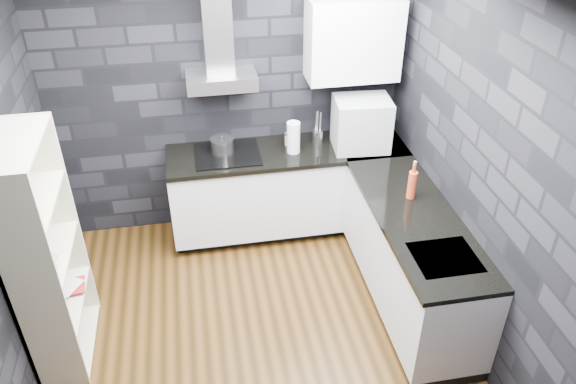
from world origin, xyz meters
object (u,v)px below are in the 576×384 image
object	(u,v)px
fruit_bowl	(41,265)
utensil_crock	(317,137)
appliance_garage	(361,125)
red_bottle	(412,185)
bookshelf	(46,257)
glass_vase	(293,137)
storage_jar	(290,140)
pot	(222,146)

from	to	relation	value
fruit_bowl	utensil_crock	bearing A→B (deg)	32.31
appliance_garage	red_bottle	distance (m)	0.91
utensil_crock	fruit_bowl	world-z (taller)	utensil_crock
red_bottle	appliance_garage	bearing A→B (deg)	100.22
appliance_garage	bookshelf	bearing A→B (deg)	-152.18
appliance_garage	red_bottle	bearing A→B (deg)	-75.45
red_bottle	bookshelf	world-z (taller)	bookshelf
appliance_garage	glass_vase	bearing A→B (deg)	-177.12
bookshelf	fruit_bowl	bearing A→B (deg)	-87.86
red_bottle	glass_vase	bearing A→B (deg)	130.95
utensil_crock	fruit_bowl	size ratio (longest dim) A/B	0.53
storage_jar	glass_vase	bearing A→B (deg)	-85.78
pot	fruit_bowl	bearing A→B (deg)	-134.27
storage_jar	bookshelf	xyz separation A→B (m)	(-1.96, -1.28, -0.05)
appliance_garage	fruit_bowl	world-z (taller)	appliance_garage
appliance_garage	bookshelf	world-z (taller)	bookshelf
red_bottle	pot	bearing A→B (deg)	144.95
appliance_garage	red_bottle	world-z (taller)	appliance_garage
glass_vase	appliance_garage	size ratio (longest dim) A/B	0.60
pot	red_bottle	distance (m)	1.73
glass_vase	appliance_garage	xyz separation A→B (m)	(0.62, -0.02, 0.08)
storage_jar	appliance_garage	xyz separation A→B (m)	(0.63, -0.15, 0.17)
storage_jar	utensil_crock	world-z (taller)	utensil_crock
bookshelf	appliance_garage	bearing A→B (deg)	25.63
glass_vase	red_bottle	distance (m)	1.19
glass_vase	bookshelf	world-z (taller)	bookshelf
pot	glass_vase	bearing A→B (deg)	-8.38
red_bottle	fruit_bowl	bearing A→B (deg)	-172.31
storage_jar	fruit_bowl	world-z (taller)	storage_jar
appliance_garage	utensil_crock	bearing A→B (deg)	162.23
bookshelf	fruit_bowl	world-z (taller)	bookshelf
glass_vase	utensil_crock	bearing A→B (deg)	27.65
pot	red_bottle	size ratio (longest dim) A/B	0.86
pot	bookshelf	distance (m)	1.82
storage_jar	fruit_bowl	size ratio (longest dim) A/B	0.46
utensil_crock	appliance_garage	bearing A→B (deg)	-22.10
utensil_crock	bookshelf	size ratio (longest dim) A/B	0.07
storage_jar	red_bottle	size ratio (longest dim) A/B	0.46
glass_vase	red_bottle	xyz separation A→B (m)	(0.78, -0.90, -0.03)
fruit_bowl	red_bottle	bearing A→B (deg)	7.69
glass_vase	storage_jar	xyz separation A→B (m)	(-0.01, 0.13, -0.09)
utensil_crock	bookshelf	bearing A→B (deg)	-150.16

